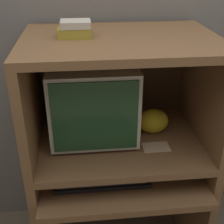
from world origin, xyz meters
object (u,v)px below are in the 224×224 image
at_px(mouse, 163,177).
at_px(snack_bag, 153,121).
at_px(crt_monitor, 93,98).
at_px(keyboard, 102,181).
at_px(book_stack, 75,29).

relative_size(mouse, snack_bag, 0.37).
distance_m(crt_monitor, mouse, 0.54).
height_order(keyboard, mouse, mouse).
bearing_deg(book_stack, mouse, -25.71).
bearing_deg(crt_monitor, keyboard, -84.64).
height_order(snack_bag, book_stack, book_stack).
bearing_deg(keyboard, mouse, -0.54).
bearing_deg(book_stack, snack_bag, 4.35).
xyz_separation_m(keyboard, book_stack, (-0.09, 0.19, 0.71)).
height_order(crt_monitor, book_stack, book_stack).
xyz_separation_m(snack_bag, book_stack, (-0.39, -0.03, 0.51)).
bearing_deg(book_stack, keyboard, -63.84).
height_order(crt_monitor, mouse, crt_monitor).
xyz_separation_m(keyboard, snack_bag, (0.30, 0.22, 0.20)).
relative_size(keyboard, book_stack, 3.20).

